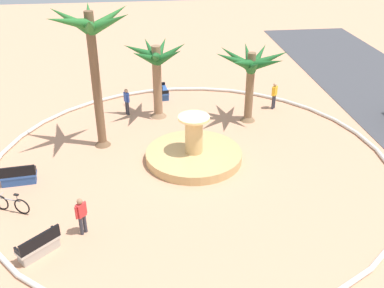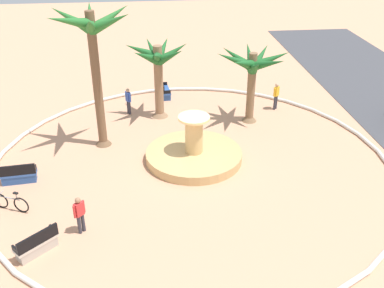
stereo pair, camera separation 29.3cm
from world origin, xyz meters
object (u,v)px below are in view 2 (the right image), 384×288
object	(u,v)px
person_cyclist_helmet	(80,213)
fountain	(194,154)
bench_west	(165,92)
person_pedestrian_stroll	(276,95)
bench_north	(19,176)
palm_tree_near_fountain	(252,68)
palm_tree_mid_plaza	(158,64)
person_cyclist_photo	(128,100)
bench_east	(37,245)
palm_tree_by_curb	(93,43)
bicycle_red_frame	(11,202)

from	to	relation	value
person_cyclist_helmet	fountain	bearing A→B (deg)	135.63
bench_west	person_pedestrian_stroll	world-z (taller)	person_pedestrian_stroll
fountain	bench_north	world-z (taller)	fountain
palm_tree_near_fountain	bench_north	xyz separation A→B (m)	(5.24, -11.72, -2.88)
person_pedestrian_stroll	bench_north	bearing A→B (deg)	-63.90
person_pedestrian_stroll	fountain	bearing A→B (deg)	-45.48
palm_tree_mid_plaza	fountain	bearing A→B (deg)	15.76
person_cyclist_helmet	person_pedestrian_stroll	distance (m)	14.83
person_cyclist_helmet	person_cyclist_photo	distance (m)	10.86
fountain	bench_east	world-z (taller)	fountain
bench_north	person_cyclist_photo	distance (m)	8.47
fountain	bench_west	xyz separation A→B (m)	(-8.18, -1.00, 0.02)
palm_tree_near_fountain	person_cyclist_helmet	bearing A→B (deg)	-43.32
person_cyclist_photo	person_pedestrian_stroll	bearing A→B (deg)	88.42
palm_tree_by_curb	palm_tree_mid_plaza	distance (m)	4.94
bench_east	bench_north	size ratio (longest dim) A/B	0.92
palm_tree_by_curb	bicycle_red_frame	bearing A→B (deg)	-32.36
palm_tree_near_fountain	bench_west	bearing A→B (deg)	-131.80
palm_tree_near_fountain	person_pedestrian_stroll	world-z (taller)	palm_tree_near_fountain
palm_tree_by_curb	bench_north	distance (m)	6.97
bench_west	bicycle_red_frame	size ratio (longest dim) A/B	1.02
fountain	bench_west	bearing A→B (deg)	-173.05
person_cyclist_photo	person_pedestrian_stroll	world-z (taller)	person_pedestrian_stroll
palm_tree_by_curb	bicycle_red_frame	distance (m)	8.05
fountain	bicycle_red_frame	distance (m)	8.57
bench_east	bench_west	distance (m)	15.17
palm_tree_near_fountain	palm_tree_by_curb	distance (m)	8.71
person_cyclist_photo	palm_tree_by_curb	bearing A→B (deg)	-18.76
bench_west	bicycle_red_frame	bearing A→B (deg)	-31.08
palm_tree_by_curb	bench_west	size ratio (longest dim) A/B	4.37
bench_west	bench_north	xyz separation A→B (m)	(9.38, -7.09, 0.00)
fountain	bench_east	bearing A→B (deg)	-46.53
palm_tree_near_fountain	bench_north	size ratio (longest dim) A/B	2.62
person_cyclist_photo	bench_west	bearing A→B (deg)	136.81
fountain	palm_tree_mid_plaza	distance (m)	6.15
palm_tree_near_fountain	bicycle_red_frame	world-z (taller)	palm_tree_near_fountain
bicycle_red_frame	fountain	bearing A→B (deg)	112.55
fountain	person_pedestrian_stroll	bearing A→B (deg)	134.52
person_cyclist_helmet	bench_west	bearing A→B (deg)	163.58
bicycle_red_frame	person_cyclist_photo	distance (m)	10.17
fountain	bench_north	xyz separation A→B (m)	(1.20, -8.09, 0.02)
palm_tree_mid_plaza	bicycle_red_frame	world-z (taller)	palm_tree_mid_plaza
bicycle_red_frame	person_cyclist_photo	xyz separation A→B (m)	(-9.04, 4.63, 0.52)
person_cyclist_helmet	palm_tree_near_fountain	bearing A→B (deg)	136.68
palm_tree_mid_plaza	bench_north	world-z (taller)	palm_tree_mid_plaza
bench_east	person_cyclist_photo	xyz separation A→B (m)	(-11.76, 3.06, 0.55)
fountain	palm_tree_by_curb	xyz separation A→B (m)	(-2.02, -4.55, 5.08)
fountain	palm_tree_by_curb	world-z (taller)	palm_tree_by_curb
bench_east	palm_tree_near_fountain	bearing A→B (deg)	135.21
palm_tree_mid_plaza	person_cyclist_helmet	world-z (taller)	palm_tree_mid_plaza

